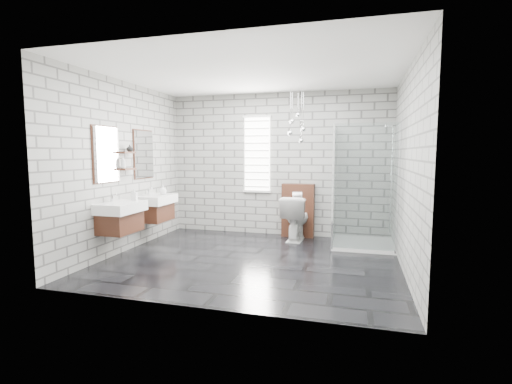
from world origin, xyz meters
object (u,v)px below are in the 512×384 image
at_px(vanity_left, 119,209).
at_px(toilet, 296,218).
at_px(shower_enclosure, 357,217).
at_px(vanity_right, 154,200).
at_px(cistern_panel, 298,210).

distance_m(vanity_left, toilet, 3.04).
relative_size(vanity_left, toilet, 1.95).
xyz_separation_m(shower_enclosure, toilet, (-1.08, 0.26, -0.10)).
bearing_deg(vanity_right, cistern_panel, 26.91).
height_order(vanity_right, toilet, vanity_right).
height_order(cistern_panel, shower_enclosure, shower_enclosure).
relative_size(vanity_left, shower_enclosure, 0.77).
distance_m(vanity_right, shower_enclosure, 3.48).
distance_m(cistern_panel, shower_enclosure, 1.20).
bearing_deg(vanity_left, toilet, 39.53).
xyz_separation_m(vanity_right, toilet, (2.33, 0.93, -0.35)).
bearing_deg(vanity_right, toilet, 21.75).
xyz_separation_m(vanity_left, vanity_right, (0.00, 0.99, 0.00)).
bearing_deg(cistern_panel, toilet, -90.00).
relative_size(cistern_panel, shower_enclosure, 0.49).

